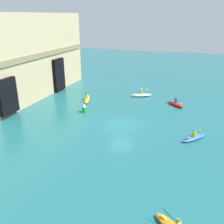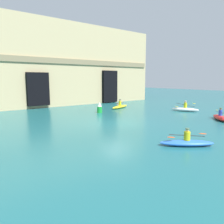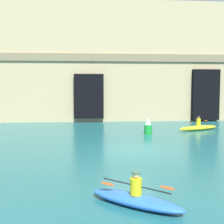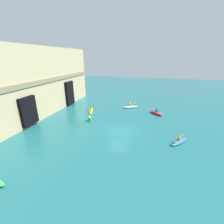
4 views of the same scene
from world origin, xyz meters
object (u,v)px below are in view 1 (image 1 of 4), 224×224
at_px(marker_buoy, 84,108).
at_px(kayak_blue, 194,137).
at_px(kayak_red, 176,104).
at_px(kayak_white, 141,95).
at_px(kayak_yellow, 87,99).

bearing_deg(marker_buoy, kayak_blue, -103.10).
bearing_deg(kayak_red, kayak_white, -159.36).
height_order(kayak_yellow, marker_buoy, marker_buoy).
xyz_separation_m(kayak_white, marker_buoy, (-8.43, 5.13, 0.29)).
distance_m(kayak_yellow, kayak_white, 7.93).
distance_m(kayak_yellow, marker_buoy, 4.56).
xyz_separation_m(kayak_blue, kayak_red, (9.20, 2.67, 0.04)).
relative_size(kayak_blue, kayak_white, 0.93).
height_order(kayak_yellow, kayak_red, kayak_red).
height_order(kayak_blue, kayak_white, kayak_white).
xyz_separation_m(kayak_yellow, kayak_blue, (-7.27, -14.55, -0.02)).
bearing_deg(kayak_yellow, kayak_red, -101.53).
relative_size(kayak_yellow, kayak_white, 1.18).
relative_size(kayak_blue, kayak_red, 1.09).
relative_size(kayak_yellow, kayak_blue, 1.28).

